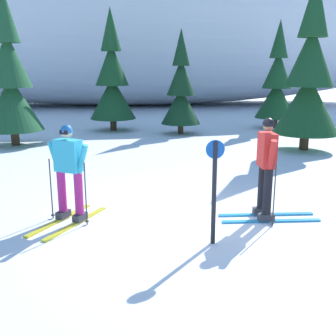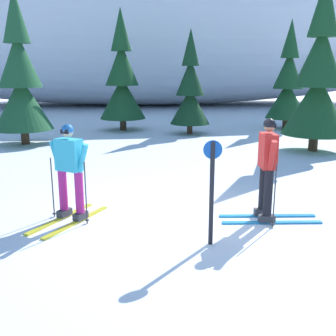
{
  "view_description": "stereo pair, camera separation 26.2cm",
  "coord_description": "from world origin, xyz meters",
  "px_view_note": "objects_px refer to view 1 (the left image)",
  "views": [
    {
      "loc": [
        -1.08,
        -6.76,
        2.64
      ],
      "look_at": [
        -0.43,
        0.09,
        0.95
      ],
      "focal_mm": 43.62,
      "sensor_mm": 36.0,
      "label": 1
    },
    {
      "loc": [
        -0.82,
        -6.78,
        2.64
      ],
      "look_at": [
        -0.43,
        0.09,
        0.95
      ],
      "focal_mm": 43.62,
      "sensor_mm": 36.0,
      "label": 2
    }
  ],
  "objects_px": {
    "skier_cyan_jacket": "(69,171)",
    "pine_tree_center_left": "(112,80)",
    "pine_tree_center": "(181,91)",
    "pine_tree_center_right": "(309,79)",
    "skier_red_jacket": "(266,167)",
    "pine_tree_far_right": "(277,84)",
    "pine_tree_far_left": "(10,81)",
    "trail_marker_post": "(214,187)"
  },
  "relations": [
    {
      "from": "pine_tree_center_left",
      "to": "trail_marker_post",
      "type": "distance_m",
      "value": 12.22
    },
    {
      "from": "pine_tree_center_right",
      "to": "skier_red_jacket",
      "type": "bearing_deg",
      "value": -119.02
    },
    {
      "from": "pine_tree_far_left",
      "to": "pine_tree_far_right",
      "type": "distance_m",
      "value": 10.99
    },
    {
      "from": "pine_tree_far_right",
      "to": "pine_tree_center_left",
      "type": "bearing_deg",
      "value": 179.93
    },
    {
      "from": "pine_tree_far_left",
      "to": "pine_tree_far_right",
      "type": "height_order",
      "value": "pine_tree_far_left"
    },
    {
      "from": "skier_red_jacket",
      "to": "pine_tree_far_left",
      "type": "bearing_deg",
      "value": 129.09
    },
    {
      "from": "pine_tree_far_left",
      "to": "pine_tree_center_left",
      "type": "bearing_deg",
      "value": 44.18
    },
    {
      "from": "skier_red_jacket",
      "to": "pine_tree_far_right",
      "type": "bearing_deg",
      "value": 69.43
    },
    {
      "from": "skier_cyan_jacket",
      "to": "pine_tree_center_right",
      "type": "height_order",
      "value": "pine_tree_center_right"
    },
    {
      "from": "skier_red_jacket",
      "to": "skier_cyan_jacket",
      "type": "height_order",
      "value": "skier_red_jacket"
    },
    {
      "from": "pine_tree_far_left",
      "to": "pine_tree_far_right",
      "type": "bearing_deg",
      "value": 16.97
    },
    {
      "from": "pine_tree_center",
      "to": "pine_tree_far_right",
      "type": "distance_m",
      "value": 4.58
    },
    {
      "from": "pine_tree_center_left",
      "to": "pine_tree_center",
      "type": "xyz_separation_m",
      "value": [
        2.79,
        -1.21,
        -0.39
      ]
    },
    {
      "from": "pine_tree_center",
      "to": "pine_tree_center_right",
      "type": "relative_size",
      "value": 0.76
    },
    {
      "from": "pine_tree_center_right",
      "to": "trail_marker_post",
      "type": "distance_m",
      "value": 8.45
    },
    {
      "from": "skier_red_jacket",
      "to": "pine_tree_center_left",
      "type": "distance_m",
      "value": 11.52
    },
    {
      "from": "skier_cyan_jacket",
      "to": "pine_tree_far_right",
      "type": "xyz_separation_m",
      "value": [
        7.58,
        10.8,
        1.05
      ]
    },
    {
      "from": "pine_tree_far_left",
      "to": "pine_tree_center_left",
      "type": "distance_m",
      "value": 4.61
    },
    {
      "from": "pine_tree_center_left",
      "to": "pine_tree_center",
      "type": "bearing_deg",
      "value": -23.46
    },
    {
      "from": "pine_tree_center_right",
      "to": "trail_marker_post",
      "type": "height_order",
      "value": "pine_tree_center_right"
    },
    {
      "from": "pine_tree_center",
      "to": "pine_tree_center_right",
      "type": "distance_m",
      "value": 5.27
    },
    {
      "from": "pine_tree_far_left",
      "to": "trail_marker_post",
      "type": "height_order",
      "value": "pine_tree_far_left"
    },
    {
      "from": "pine_tree_far_left",
      "to": "trail_marker_post",
      "type": "xyz_separation_m",
      "value": [
        5.24,
        -8.79,
        -1.29
      ]
    },
    {
      "from": "skier_cyan_jacket",
      "to": "pine_tree_far_right",
      "type": "distance_m",
      "value": 13.24
    },
    {
      "from": "pine_tree_far_left",
      "to": "pine_tree_far_right",
      "type": "relative_size",
      "value": 1.13
    },
    {
      "from": "skier_cyan_jacket",
      "to": "pine_tree_center_right",
      "type": "distance_m",
      "value": 9.06
    },
    {
      "from": "skier_cyan_jacket",
      "to": "pine_tree_center_left",
      "type": "xyz_separation_m",
      "value": [
        0.38,
        10.81,
        1.22
      ]
    },
    {
      "from": "trail_marker_post",
      "to": "pine_tree_center_left",
      "type": "bearing_deg",
      "value": 99.13
    },
    {
      "from": "pine_tree_far_left",
      "to": "skier_red_jacket",
      "type": "bearing_deg",
      "value": -50.91
    },
    {
      "from": "pine_tree_center_left",
      "to": "trail_marker_post",
      "type": "xyz_separation_m",
      "value": [
        1.93,
        -12.0,
        -1.21
      ]
    },
    {
      "from": "pine_tree_center_left",
      "to": "pine_tree_center",
      "type": "relative_size",
      "value": 1.22
    },
    {
      "from": "pine_tree_far_left",
      "to": "pine_tree_center_right",
      "type": "distance_m",
      "value": 9.89
    },
    {
      "from": "skier_red_jacket",
      "to": "pine_tree_far_right",
      "type": "xyz_separation_m",
      "value": [
        4.14,
        11.04,
        1.0
      ]
    },
    {
      "from": "pine_tree_center",
      "to": "skier_cyan_jacket",
      "type": "bearing_deg",
      "value": -108.24
    },
    {
      "from": "skier_cyan_jacket",
      "to": "pine_tree_center_right",
      "type": "relative_size",
      "value": 0.31
    },
    {
      "from": "skier_cyan_jacket",
      "to": "pine_tree_far_left",
      "type": "relative_size",
      "value": 0.33
    },
    {
      "from": "pine_tree_far_left",
      "to": "skier_cyan_jacket",
      "type": "bearing_deg",
      "value": -68.92
    },
    {
      "from": "pine_tree_center_left",
      "to": "skier_cyan_jacket",
      "type": "bearing_deg",
      "value": -92.01
    },
    {
      "from": "skier_red_jacket",
      "to": "skier_cyan_jacket",
      "type": "xyz_separation_m",
      "value": [
        -3.44,
        0.24,
        -0.05
      ]
    },
    {
      "from": "pine_tree_center_left",
      "to": "pine_tree_far_right",
      "type": "bearing_deg",
      "value": -0.07
    },
    {
      "from": "skier_cyan_jacket",
      "to": "pine_tree_far_right",
      "type": "relative_size",
      "value": 0.37
    },
    {
      "from": "pine_tree_center_left",
      "to": "pine_tree_far_right",
      "type": "xyz_separation_m",
      "value": [
        7.2,
        -0.01,
        -0.17
      ]
    }
  ]
}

